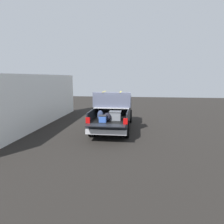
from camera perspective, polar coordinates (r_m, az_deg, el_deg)
name	(u,v)px	position (r m, az deg, el deg)	size (l,w,h in m)	color
ground_plane	(113,128)	(12.17, 0.36, -4.64)	(40.00, 40.00, 0.00)	black
pickup_truck	(114,112)	(12.31, 0.57, 0.10)	(6.05, 2.06, 2.23)	black
building_facade	(40,101)	(13.20, -19.59, 2.95)	(11.80, 0.36, 3.18)	white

